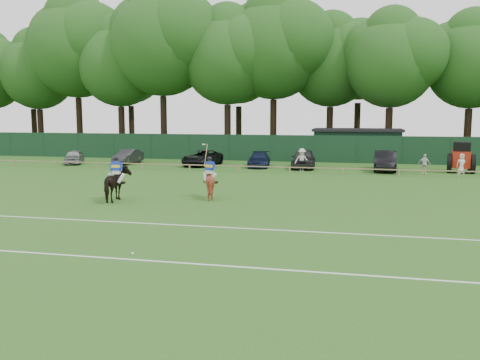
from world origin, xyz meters
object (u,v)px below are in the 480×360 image
(estate_black, at_px, (385,161))
(tractor, at_px, (461,158))
(sedan_silver, at_px, (74,157))
(spectator_mid, at_px, (424,164))
(horse_chestnut, at_px, (210,183))
(sedan_grey, at_px, (128,157))
(hatch_grey, at_px, (303,159))
(utility_shed, at_px, (357,144))
(spectator_left, at_px, (302,160))
(spectator_right, at_px, (462,164))
(horse_dark, at_px, (117,184))
(suv_black, at_px, (202,158))
(sedan_navy, at_px, (259,160))
(polo_ball, at_px, (132,253))

(estate_black, height_order, tractor, tractor)
(sedan_silver, distance_m, spectator_mid, 29.75)
(tractor, bearing_deg, horse_chestnut, -127.01)
(sedan_silver, distance_m, sedan_grey, 4.84)
(hatch_grey, distance_m, utility_shed, 9.39)
(sedan_silver, height_order, spectator_left, spectator_left)
(spectator_right, bearing_deg, spectator_mid, -169.70)
(horse_chestnut, bearing_deg, horse_dark, 47.10)
(horse_dark, height_order, hatch_grey, horse_dark)
(sedan_grey, distance_m, tractor, 27.93)
(suv_black, height_order, spectator_left, spectator_left)
(sedan_silver, height_order, spectator_mid, spectator_mid)
(spectator_left, bearing_deg, spectator_mid, -18.98)
(sedan_grey, bearing_deg, spectator_right, -1.63)
(sedan_grey, bearing_deg, utility_shed, 23.37)
(suv_black, bearing_deg, horse_dark, -79.43)
(sedan_navy, relative_size, estate_black, 0.88)
(estate_black, distance_m, spectator_right, 5.55)
(horse_dark, height_order, spectator_mid, horse_dark)
(sedan_grey, xyz_separation_m, suv_black, (7.03, -0.18, 0.03))
(sedan_navy, relative_size, utility_shed, 0.50)
(utility_shed, relative_size, tractor, 2.78)
(sedan_grey, height_order, suv_black, suv_black)
(utility_shed, bearing_deg, suv_black, -147.86)
(sedan_grey, xyz_separation_m, polo_ball, (12.95, -27.43, -0.60))
(horse_dark, relative_size, sedan_silver, 0.58)
(tractor, bearing_deg, estate_black, -170.56)
(sedan_grey, relative_size, spectator_mid, 2.58)
(suv_black, relative_size, spectator_mid, 3.20)
(sedan_silver, relative_size, spectator_left, 2.08)
(horse_dark, relative_size, horse_chestnut, 1.26)
(horse_chestnut, xyz_separation_m, sedan_navy, (-0.33, 16.21, -0.23))
(suv_black, bearing_deg, spectator_mid, 0.76)
(estate_black, xyz_separation_m, spectator_left, (-6.43, -1.52, 0.10))
(horse_dark, height_order, estate_black, horse_dark)
(sedan_grey, bearing_deg, estate_black, -0.40)
(sedan_silver, relative_size, sedan_grey, 0.95)
(hatch_grey, height_order, polo_ball, hatch_grey)
(horse_dark, height_order, sedan_grey, horse_dark)
(estate_black, bearing_deg, spectator_left, -163.81)
(sedan_silver, distance_m, spectator_right, 32.50)
(horse_chestnut, height_order, hatch_grey, horse_chestnut)
(tractor, bearing_deg, suv_black, -173.43)
(estate_black, bearing_deg, utility_shed, 106.81)
(spectator_mid, height_order, tractor, tractor)
(sedan_navy, bearing_deg, hatch_grey, -8.29)
(horse_dark, distance_m, horse_chestnut, 4.87)
(estate_black, distance_m, tractor, 5.63)
(sedan_grey, xyz_separation_m, hatch_grey, (15.80, -0.25, 0.15))
(horse_chestnut, xyz_separation_m, spectator_right, (15.44, 14.74, -0.09))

